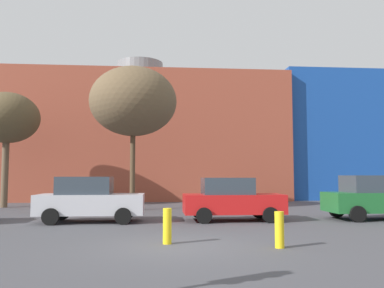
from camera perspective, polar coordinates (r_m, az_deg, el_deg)
ground_plane at (r=11.06m, az=-2.01°, el=-14.24°), size 200.00×200.00×0.00m
building_backdrop at (r=35.38m, az=-7.47°, el=0.66°), size 41.75×12.36×11.82m
parked_car_1 at (r=16.98m, az=-14.29°, el=-7.62°), size 4.23×2.07×1.83m
parked_car_2 at (r=17.03m, az=5.62°, el=-7.80°), size 4.13×2.03×1.79m
parked_car_3 at (r=19.19m, az=24.59°, el=-6.90°), size 4.35×2.13×1.89m
bare_tree_0 at (r=22.76m, az=-8.31°, el=5.95°), size 4.83×4.83×7.94m
bare_tree_1 at (r=26.75m, az=-24.73°, el=3.31°), size 3.84×3.84×6.91m
bollard_yellow_0 at (r=10.92m, az=12.27°, el=-11.77°), size 0.24×0.24×0.94m
bollard_yellow_1 at (r=11.32m, az=-3.52°, el=-11.52°), size 0.24×0.24×0.97m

